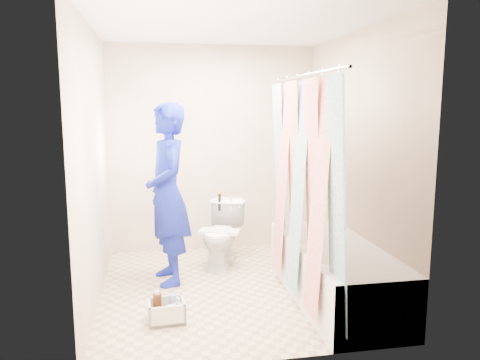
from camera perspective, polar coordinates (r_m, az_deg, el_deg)
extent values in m
plane|color=tan|center=(4.54, -1.03, -13.06)|extent=(2.60, 2.60, 0.00)
cube|color=white|center=(4.26, -1.13, 18.37)|extent=(2.40, 2.60, 0.02)
cube|color=beige|center=(5.52, -3.29, 3.75)|extent=(2.40, 0.02, 2.40)
cube|color=beige|center=(2.98, 3.00, -0.84)|extent=(2.40, 0.02, 2.40)
cube|color=beige|center=(4.21, -17.40, 1.69)|extent=(0.02, 2.60, 2.40)
cube|color=beige|center=(4.59, 13.89, 2.41)|extent=(0.02, 2.60, 2.40)
cube|color=white|center=(4.29, 11.42, -11.04)|extent=(0.70, 1.75, 0.50)
cube|color=white|center=(4.22, 11.51, -8.36)|extent=(0.58, 1.63, 0.06)
cylinder|color=silver|center=(3.92, 7.63, 12.48)|extent=(0.02, 1.90, 0.02)
cube|color=white|center=(3.98, 7.35, -1.01)|extent=(0.06, 1.75, 1.80)
imported|color=white|center=(5.07, -2.20, -6.61)|extent=(0.61, 0.76, 0.68)
cube|color=white|center=(4.95, -2.52, -6.29)|extent=(0.46, 0.33, 0.03)
cylinder|color=black|center=(5.18, -2.50, -2.69)|extent=(0.03, 0.03, 0.20)
cylinder|color=orange|center=(5.16, -2.51, -1.50)|extent=(0.05, 0.05, 0.03)
cylinder|color=silver|center=(5.16, -1.13, -2.95)|extent=(0.03, 0.03, 0.16)
imported|color=navy|center=(4.53, -8.83, -1.72)|extent=(0.53, 0.70, 1.74)
cube|color=silver|center=(3.95, -8.93, -16.49)|extent=(0.30, 0.25, 0.03)
cube|color=silver|center=(3.91, -10.99, -15.64)|extent=(0.03, 0.23, 0.17)
cube|color=silver|center=(3.93, -6.92, -15.41)|extent=(0.03, 0.23, 0.17)
cube|color=silver|center=(3.82, -8.81, -16.19)|extent=(0.29, 0.04, 0.17)
cube|color=silver|center=(4.02, -9.09, -14.91)|extent=(0.29, 0.04, 0.17)
cylinder|color=#3E1D0C|center=(3.93, -10.03, -14.85)|extent=(0.07, 0.07, 0.19)
cylinder|color=silver|center=(3.96, -8.17, -14.82)|extent=(0.06, 0.06, 0.17)
cylinder|color=beige|center=(3.87, -8.59, -15.75)|extent=(0.04, 0.04, 0.13)
cylinder|color=#3E1D0C|center=(3.87, -9.90, -16.33)|extent=(0.06, 0.06, 0.06)
cylinder|color=gold|center=(3.86, -9.91, -15.87)|extent=(0.06, 0.06, 0.01)
imported|color=silver|center=(3.88, -7.59, -15.23)|extent=(0.11, 0.11, 0.18)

